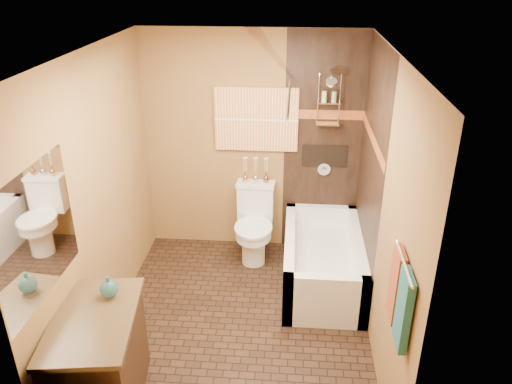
# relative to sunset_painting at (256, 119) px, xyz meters

# --- Properties ---
(floor) EXTENTS (3.00, 3.00, 0.00)m
(floor) POSITION_rel_sunset_painting_xyz_m (-0.04, -1.48, -1.55)
(floor) COLOR black
(floor) RESTS_ON ground
(wall_left) EXTENTS (0.02, 3.00, 2.50)m
(wall_left) POSITION_rel_sunset_painting_xyz_m (-1.24, -1.48, -0.30)
(wall_left) COLOR olive
(wall_left) RESTS_ON floor
(wall_right) EXTENTS (0.02, 3.00, 2.50)m
(wall_right) POSITION_rel_sunset_painting_xyz_m (1.16, -1.48, -0.30)
(wall_right) COLOR olive
(wall_right) RESTS_ON floor
(wall_back) EXTENTS (2.40, 0.02, 2.50)m
(wall_back) POSITION_rel_sunset_painting_xyz_m (-0.04, 0.02, -0.30)
(wall_back) COLOR olive
(wall_back) RESTS_ON floor
(wall_front) EXTENTS (2.40, 0.02, 2.50)m
(wall_front) POSITION_rel_sunset_painting_xyz_m (-0.04, -2.98, -0.30)
(wall_front) COLOR olive
(wall_front) RESTS_ON floor
(ceiling) EXTENTS (3.00, 3.00, 0.00)m
(ceiling) POSITION_rel_sunset_painting_xyz_m (-0.04, -1.48, 0.95)
(ceiling) COLOR silver
(ceiling) RESTS_ON wall_back
(alcove_tile_back) EXTENTS (0.85, 0.01, 2.50)m
(alcove_tile_back) POSITION_rel_sunset_painting_xyz_m (0.73, 0.01, -0.30)
(alcove_tile_back) COLOR black
(alcove_tile_back) RESTS_ON wall_back
(alcove_tile_right) EXTENTS (0.01, 1.50, 2.50)m
(alcove_tile_right) POSITION_rel_sunset_painting_xyz_m (1.14, -0.73, -0.30)
(alcove_tile_right) COLOR black
(alcove_tile_right) RESTS_ON wall_right
(mosaic_band_back) EXTENTS (0.85, 0.01, 0.10)m
(mosaic_band_back) POSITION_rel_sunset_painting_xyz_m (0.73, 0.00, 0.07)
(mosaic_band_back) COLOR maroon
(mosaic_band_back) RESTS_ON alcove_tile_back
(mosaic_band_right) EXTENTS (0.01, 1.50, 0.10)m
(mosaic_band_right) POSITION_rel_sunset_painting_xyz_m (1.13, -0.73, 0.07)
(mosaic_band_right) COLOR maroon
(mosaic_band_right) RESTS_ON alcove_tile_right
(alcove_niche) EXTENTS (0.50, 0.01, 0.25)m
(alcove_niche) POSITION_rel_sunset_painting_xyz_m (0.76, 0.01, -0.40)
(alcove_niche) COLOR black
(alcove_niche) RESTS_ON alcove_tile_back
(shower_fixtures) EXTENTS (0.24, 0.33, 1.16)m
(shower_fixtures) POSITION_rel_sunset_painting_xyz_m (0.76, -0.10, 0.12)
(shower_fixtures) COLOR silver
(shower_fixtures) RESTS_ON floor
(curtain_rod) EXTENTS (0.03, 1.55, 0.03)m
(curtain_rod) POSITION_rel_sunset_painting_xyz_m (0.36, -0.73, 0.47)
(curtain_rod) COLOR silver
(curtain_rod) RESTS_ON wall_back
(towel_bar) EXTENTS (0.02, 0.55, 0.02)m
(towel_bar) POSITION_rel_sunset_painting_xyz_m (1.11, -2.53, -0.10)
(towel_bar) COLOR silver
(towel_bar) RESTS_ON wall_right
(towel_teal) EXTENTS (0.05, 0.22, 0.52)m
(towel_teal) POSITION_rel_sunset_painting_xyz_m (1.12, -2.66, -0.37)
(towel_teal) COLOR #1B4F5A
(towel_teal) RESTS_ON towel_bar
(towel_rust) EXTENTS (0.05, 0.22, 0.52)m
(towel_rust) POSITION_rel_sunset_painting_xyz_m (1.12, -2.40, -0.37)
(towel_rust) COLOR maroon
(towel_rust) RESTS_ON towel_bar
(sunset_painting) EXTENTS (0.90, 0.04, 0.70)m
(sunset_painting) POSITION_rel_sunset_painting_xyz_m (0.00, 0.00, 0.00)
(sunset_painting) COLOR orange
(sunset_painting) RESTS_ON wall_back
(vanity_mirror) EXTENTS (0.01, 1.00, 0.90)m
(vanity_mirror) POSITION_rel_sunset_painting_xyz_m (-1.23, -2.48, -0.05)
(vanity_mirror) COLOR white
(vanity_mirror) RESTS_ON wall_left
(bathtub) EXTENTS (0.80, 1.50, 0.55)m
(bathtub) POSITION_rel_sunset_painting_xyz_m (0.76, -0.73, -1.33)
(bathtub) COLOR white
(bathtub) RESTS_ON floor
(toilet) EXTENTS (0.44, 0.64, 0.84)m
(toilet) POSITION_rel_sunset_painting_xyz_m (-0.00, -0.28, -1.12)
(toilet) COLOR white
(toilet) RESTS_ON floor
(vanity) EXTENTS (0.70, 1.02, 0.84)m
(vanity) POSITION_rel_sunset_painting_xyz_m (-0.97, -2.48, -1.13)
(vanity) COLOR black
(vanity) RESTS_ON floor
(teal_bottle) EXTENTS (0.14, 0.14, 0.21)m
(teal_bottle) POSITION_rel_sunset_painting_xyz_m (-0.92, -2.23, -0.62)
(teal_bottle) COLOR #226368
(teal_bottle) RESTS_ON vanity
(bud_vases) EXTENTS (0.29, 0.06, 0.29)m
(bud_vases) POSITION_rel_sunset_painting_xyz_m (-0.00, -0.09, -0.55)
(bud_vases) COLOR gold
(bud_vases) RESTS_ON toilet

